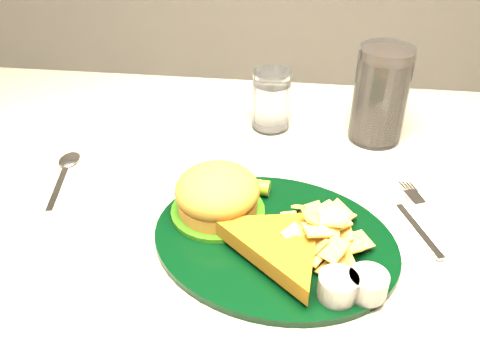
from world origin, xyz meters
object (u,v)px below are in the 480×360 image
object	(u,v)px
cola_glass	(380,95)
fork_napkin	(418,226)
table	(233,360)
dinner_plate	(275,222)
water_glass	(271,100)

from	to	relation	value
cola_glass	fork_napkin	bearing A→B (deg)	-80.71
cola_glass	fork_napkin	size ratio (longest dim) A/B	1.09
table	dinner_plate	distance (m)	0.43
cola_glass	dinner_plate	bearing A→B (deg)	-117.34
water_glass	cola_glass	world-z (taller)	cola_glass
dinner_plate	water_glass	bearing A→B (deg)	112.12
water_glass	dinner_plate	bearing A→B (deg)	-84.76
table	fork_napkin	xyz separation A→B (m)	(0.25, -0.04, 0.38)
dinner_plate	fork_napkin	bearing A→B (deg)	32.30
table	fork_napkin	distance (m)	0.46
water_glass	cola_glass	xyz separation A→B (m)	(0.18, -0.02, 0.03)
dinner_plate	fork_napkin	world-z (taller)	dinner_plate
dinner_plate	cola_glass	distance (m)	0.33
table	cola_glass	world-z (taller)	cola_glass
dinner_plate	fork_napkin	size ratio (longest dim) A/B	2.17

